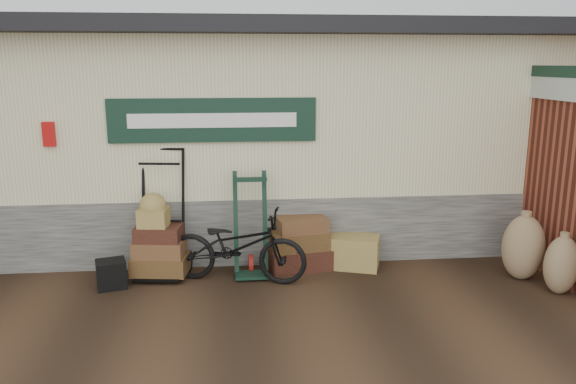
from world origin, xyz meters
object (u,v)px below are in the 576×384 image
object	(u,v)px
wicker_hamper	(354,252)
bicycle	(237,242)
porter_trolley	(162,212)
black_trunk	(111,274)
green_barrow	(251,225)
suitcase_stack	(299,243)

from	to	relation	value
wicker_hamper	bicycle	xyz separation A→B (m)	(-1.54, -0.34, 0.29)
porter_trolley	wicker_hamper	size ratio (longest dim) A/B	2.51
wicker_hamper	black_trunk	world-z (taller)	wicker_hamper
wicker_hamper	black_trunk	distance (m)	3.08
porter_trolley	black_trunk	distance (m)	0.97
porter_trolley	green_barrow	xyz separation A→B (m)	(1.11, -0.15, -0.16)
porter_trolley	bicycle	world-z (taller)	porter_trolley
green_barrow	black_trunk	world-z (taller)	green_barrow
bicycle	porter_trolley	bearing A→B (deg)	83.14
green_barrow	wicker_hamper	xyz separation A→B (m)	(1.36, 0.13, -0.45)
bicycle	suitcase_stack	bearing A→B (deg)	-50.68
green_barrow	suitcase_stack	bearing A→B (deg)	14.72
black_trunk	bicycle	bearing A→B (deg)	2.01
suitcase_stack	wicker_hamper	size ratio (longest dim) A/B	1.22
green_barrow	bicycle	distance (m)	0.32
green_barrow	black_trunk	size ratio (longest dim) A/B	3.91
green_barrow	bicycle	size ratio (longest dim) A/B	0.76
porter_trolley	black_trunk	bearing A→B (deg)	-136.27
porter_trolley	bicycle	xyz separation A→B (m)	(0.93, -0.36, -0.31)
green_barrow	black_trunk	xyz separation A→B (m)	(-1.69, -0.26, -0.49)
black_trunk	green_barrow	bearing A→B (deg)	8.81
porter_trolley	wicker_hamper	world-z (taller)	porter_trolley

